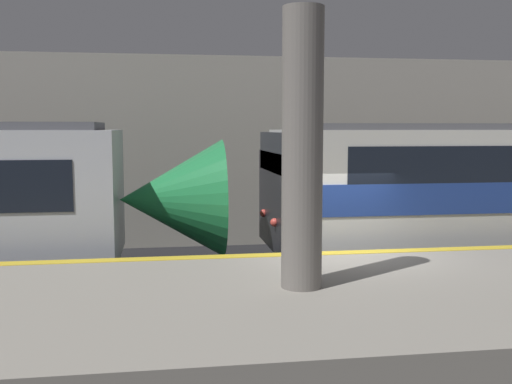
# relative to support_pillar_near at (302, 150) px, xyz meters

# --- Properties ---
(ground_plane) EXTENTS (120.00, 120.00, 0.00)m
(ground_plane) POSITION_rel_support_pillar_near_xyz_m (1.36, 2.35, -3.09)
(ground_plane) COLOR black
(platform) EXTENTS (40.00, 5.07, 1.11)m
(platform) POSITION_rel_support_pillar_near_xyz_m (1.36, -0.19, -2.53)
(platform) COLOR gray
(platform) RESTS_ON ground
(station_rear_barrier) EXTENTS (50.00, 0.15, 5.43)m
(station_rear_barrier) POSITION_rel_support_pillar_near_xyz_m (1.36, 8.84, -0.37)
(station_rear_barrier) COLOR #9E998E
(station_rear_barrier) RESTS_ON ground
(support_pillar_near) EXTENTS (0.59, 0.59, 3.96)m
(support_pillar_near) POSITION_rel_support_pillar_near_xyz_m (0.00, 0.00, 0.00)
(support_pillar_near) COLOR slate
(support_pillar_near) RESTS_ON platform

